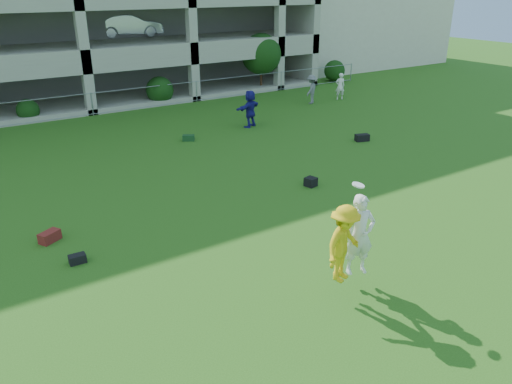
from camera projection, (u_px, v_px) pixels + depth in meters
ground at (342, 289)px, 11.22m from camera, size 100.00×100.00×0.00m
stucco_building at (325, 0)px, 42.48m from camera, size 16.00×14.00×10.00m
bystander_d at (250, 109)px, 23.55m from camera, size 1.69×1.08×1.74m
bystander_e at (340, 86)px, 29.16m from camera, size 0.65×0.54×1.54m
bystander_f at (311, 89)px, 28.15m from camera, size 1.19×1.05×1.60m
bag_red_a at (50, 237)px, 13.24m from camera, size 0.63×0.53×0.28m
bag_black_b at (77, 259)px, 12.23m from camera, size 0.41×0.27×0.22m
crate_d at (311, 182)px, 16.85m from camera, size 0.42×0.42×0.30m
bag_black_e at (362, 138)px, 21.65m from camera, size 0.66×0.47×0.30m
bag_green_g at (188, 138)px, 21.71m from camera, size 0.58×0.52×0.25m
frisbee_contest at (349, 241)px, 10.60m from camera, size 1.67×1.00×2.20m
fence at (92, 104)px, 25.65m from camera, size 36.06×0.06×1.20m
shrub_row at (168, 76)px, 28.15m from camera, size 34.38×2.52×3.50m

